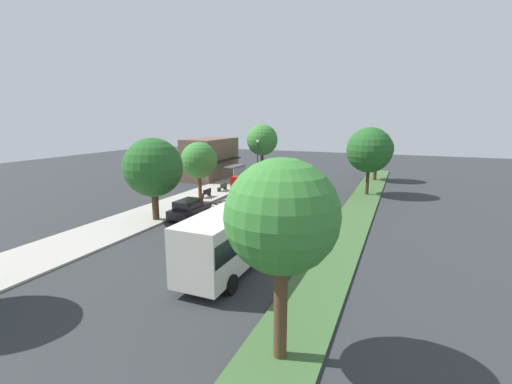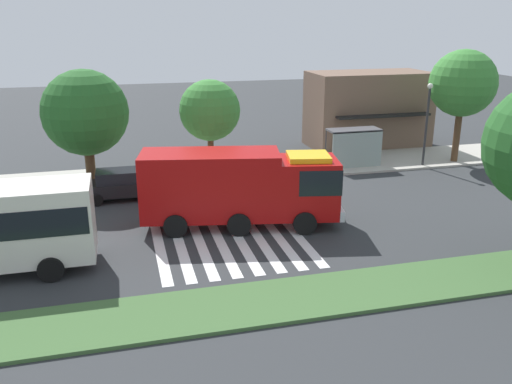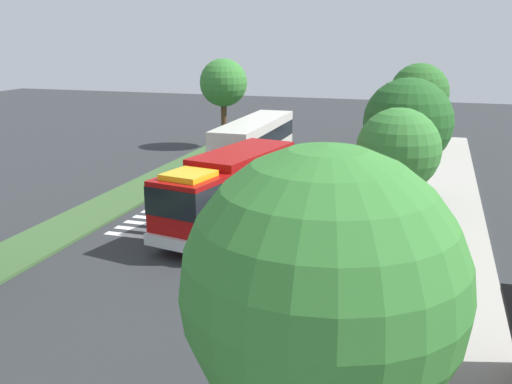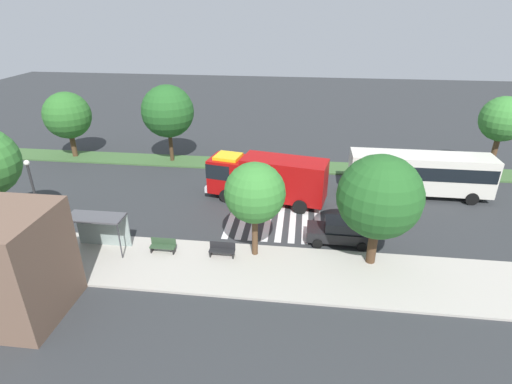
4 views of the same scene
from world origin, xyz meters
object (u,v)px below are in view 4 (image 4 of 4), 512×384
Objects in this scene: parked_car_mid at (341,231)px; sidewalk_tree_west at (379,197)px; bench_near_shelter at (163,245)px; median_tree_far_west at (503,120)px; bus_stop_shelter at (99,224)px; median_tree_west at (168,111)px; street_lamp at (34,192)px; transit_bus at (420,172)px; bench_west_of_shelter at (222,250)px; sidewalk_tree_center at (255,193)px; fire_truck at (264,177)px; median_tree_center at (67,116)px.

sidewalk_tree_west is at bearing 128.40° from parked_car_mid.
bench_near_shelter is 30.38m from median_tree_far_west.
sidewalk_tree_west is (-12.86, -0.49, 3.93)m from bench_near_shelter.
bus_stop_shelter is 0.47× the size of median_tree_west.
transit_bus is at bearing -159.52° from street_lamp.
sidewalk_tree_west reaches higher than bench_near_shelter.
bench_west_of_shelter is 18.43m from median_tree_west.
street_lamp reaches higher than bus_stop_shelter.
transit_bus is at bearing 167.36° from median_tree_west.
bench_west_of_shelter is 0.26× the size of sidewalk_tree_center.
transit_bus is 16.10m from sidewalk_tree_center.
bench_near_shelter is at bearing 67.52° from fire_truck.
median_tree_far_west is (-12.64, -15.34, 0.76)m from sidewalk_tree_west.
bench_near_shelter is (-4.00, -0.00, -1.30)m from bus_stop_shelter.
fire_truck is 21.58m from median_tree_far_west.
fire_truck is 1.61× the size of sidewalk_tree_center.
bench_west_of_shelter is (14.14, 10.80, -1.50)m from transit_bus.
median_tree_west is at bearing -25.69° from fire_truck.
median_tree_center is at bearing 171.55° from transit_bus.
sidewalk_tree_center is at bearing -175.13° from bench_near_shelter.
parked_car_mid is at bearing -169.93° from bus_stop_shelter.
parked_car_mid is at bearing -157.83° from sidewalk_tree_center.
median_tree_far_west is 1.09× the size of median_tree_center.
parked_car_mid is 2.68× the size of bench_near_shelter.
bus_stop_shelter is 2.19× the size of bench_west_of_shelter.
bench_west_of_shelter is at bearing 89.34° from fire_truck.
transit_bus is 9.63m from median_tree_far_west.
fire_truck is at bearing -168.33° from transit_bus.
bench_west_of_shelter is at bearing 180.00° from bench_near_shelter.
street_lamp reaches higher than transit_bus.
street_lamp is 37.27m from median_tree_far_west.
median_tree_center is (10.31, 0.00, -0.72)m from median_tree_west.
parked_car_mid is 29.32m from median_tree_center.
median_tree_far_west is at bearing -129.49° from sidewalk_tree_west.
sidewalk_tree_center is (-9.78, -0.50, 2.47)m from bus_stop_shelter.
parked_car_mid is 0.58× the size of median_tree_west.
median_tree_west is 10.33m from median_tree_center.
median_tree_far_west reaches higher than sidewalk_tree_center.
bus_stop_shelter is 17.07m from sidewalk_tree_west.
bus_stop_shelter is at bearing 52.26° from fire_truck.
fire_truck is 10.09m from bench_near_shelter.
bench_west_of_shelter is (7.38, 2.69, -0.27)m from parked_car_mid.
median_tree_center is (18.60, -15.83, 3.76)m from bench_west_of_shelter.
parked_car_mid is at bearing -166.46° from bench_near_shelter.
street_lamp is at bearing -4.12° from bench_west_of_shelter.
median_tree_center is (20.34, -7.53, 2.29)m from fire_truck.
transit_bus is at bearing -153.77° from bus_stop_shelter.
sidewalk_tree_west is at bearing 144.34° from fire_truck.
median_tree_west is (10.27, -15.34, 0.72)m from sidewalk_tree_center.
street_lamp is at bearing 74.66° from median_tree_west.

